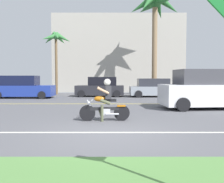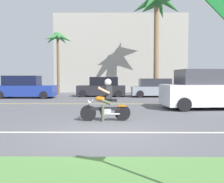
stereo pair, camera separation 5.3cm
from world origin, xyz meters
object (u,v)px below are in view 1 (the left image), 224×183
(parked_car_0, at_px, (24,88))
(parked_car_1, at_px, (102,87))
(motorcyclist, at_px, (106,103))
(suv_nearby, at_px, (211,90))
(palm_tree_1, at_px, (155,10))
(palm_tree_0, at_px, (57,41))
(parked_car_2, at_px, (156,88))

(parked_car_0, xyz_separation_m, parked_car_1, (5.85, 1.54, -0.04))
(motorcyclist, xyz_separation_m, suv_nearby, (5.14, 3.55, 0.31))
(suv_nearby, xyz_separation_m, palm_tree_1, (-1.17, 9.64, 6.55))
(motorcyclist, distance_m, suv_nearby, 6.25)
(suv_nearby, height_order, parked_car_1, suv_nearby)
(parked_car_0, bearing_deg, palm_tree_0, 67.34)
(parked_car_0, bearing_deg, palm_tree_1, 17.03)
(parked_car_1, bearing_deg, palm_tree_0, 149.43)
(suv_nearby, height_order, parked_car_2, suv_nearby)
(palm_tree_1, bearing_deg, parked_car_2, -96.28)
(motorcyclist, relative_size, parked_car_1, 0.46)
(suv_nearby, relative_size, parked_car_2, 1.18)
(suv_nearby, height_order, parked_car_0, suv_nearby)
(motorcyclist, relative_size, parked_car_2, 0.42)
(parked_car_1, distance_m, palm_tree_0, 6.37)
(parked_car_1, height_order, palm_tree_0, palm_tree_0)
(suv_nearby, distance_m, parked_car_0, 13.33)
(suv_nearby, distance_m, parked_car_1, 9.87)
(motorcyclist, height_order, suv_nearby, suv_nearby)
(motorcyclist, height_order, parked_car_0, parked_car_0)
(palm_tree_1, bearing_deg, motorcyclist, -106.73)
(parked_car_0, relative_size, palm_tree_0, 0.77)
(palm_tree_0, bearing_deg, suv_nearby, -46.20)
(parked_car_1, relative_size, palm_tree_0, 0.68)
(palm_tree_0, xyz_separation_m, palm_tree_1, (8.83, -0.79, 2.62))
(parked_car_0, bearing_deg, motorcyclist, -56.74)
(suv_nearby, xyz_separation_m, parked_car_0, (-11.68, 6.42, -0.16))
(parked_car_2, bearing_deg, palm_tree_1, 83.72)
(motorcyclist, xyz_separation_m, palm_tree_1, (3.96, 13.19, 6.86))
(suv_nearby, height_order, palm_tree_0, palm_tree_0)
(parked_car_1, bearing_deg, suv_nearby, -53.81)
(parked_car_2, bearing_deg, motorcyclist, -108.54)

